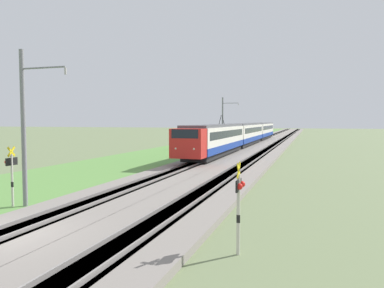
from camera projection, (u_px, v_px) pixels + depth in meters
name	position (u px, v px, depth m)	size (l,w,h in m)	color
ground_plane	(0.00, 244.00, 12.75)	(400.00, 400.00, 0.00)	#6B7A51
ballast_main	(246.00, 146.00, 60.27)	(240.00, 4.40, 0.30)	gray
ballast_adjacent	(274.00, 146.00, 58.94)	(240.00, 4.40, 0.30)	gray
track_main	(246.00, 146.00, 60.27)	(240.00, 1.57, 0.45)	#4C4238
track_adjacent	(274.00, 146.00, 58.94)	(240.00, 1.57, 0.45)	#4C4238
grass_verge	(207.00, 145.00, 62.25)	(240.00, 11.74, 0.12)	#5B8E42
passenger_train	(246.00, 133.00, 59.79)	(59.87, 2.95, 4.86)	red
crossing_signal_far	(239.00, 199.00, 11.61)	(0.70, 0.23, 2.91)	beige
crossing_signal_aux	(12.00, 171.00, 17.69)	(0.70, 0.23, 2.99)	beige
catenary_mast_near	(25.00, 127.00, 17.63)	(0.22, 2.56, 7.52)	slate
catenary_mast_mid	(223.00, 122.00, 57.04)	(0.22, 2.56, 7.75)	slate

